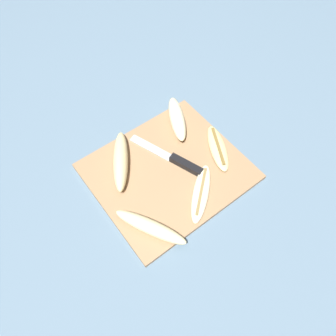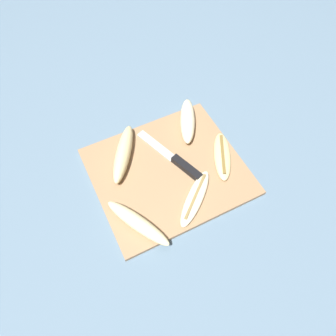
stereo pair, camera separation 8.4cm
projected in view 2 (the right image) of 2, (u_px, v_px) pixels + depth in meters
name	position (u px, v px, depth m)	size (l,w,h in m)	color
ground_plane	(168.00, 172.00, 0.86)	(4.00, 4.00, 0.00)	slate
cutting_board	(168.00, 171.00, 0.86)	(0.38, 0.34, 0.01)	#997551
knife	(180.00, 163.00, 0.86)	(0.09, 0.22, 0.02)	black
banana_soft_right	(138.00, 223.00, 0.76)	(0.11, 0.18, 0.03)	beige
banana_bright_far	(195.00, 198.00, 0.80)	(0.15, 0.14, 0.02)	beige
banana_mellow_near	(123.00, 153.00, 0.86)	(0.13, 0.17, 0.04)	beige
banana_spotted_left	(222.00, 156.00, 0.87)	(0.11, 0.16, 0.02)	#DBC684
banana_pale_long	(188.00, 121.00, 0.92)	(0.11, 0.16, 0.04)	beige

